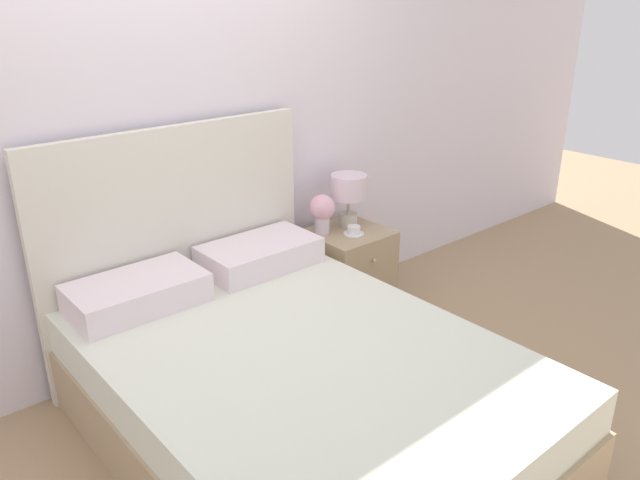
{
  "coord_description": "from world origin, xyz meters",
  "views": [
    {
      "loc": [
        -1.4,
        -2.81,
        1.9
      ],
      "look_at": [
        0.51,
        -0.57,
        0.71
      ],
      "focal_mm": 35.0,
      "sensor_mm": 36.0,
      "label": 1
    }
  ],
  "objects": [
    {
      "name": "table_lamp",
      "position": [
        1.08,
        -0.16,
        0.76
      ],
      "size": [
        0.22,
        0.22,
        0.32
      ],
      "color": "beige",
      "rests_on": "nightstand"
    },
    {
      "name": "flower_vase",
      "position": [
        0.88,
        -0.16,
        0.68
      ],
      "size": [
        0.15,
        0.15,
        0.24
      ],
      "color": "silver",
      "rests_on": "nightstand"
    },
    {
      "name": "nightstand",
      "position": [
        1.02,
        -0.24,
        0.27
      ],
      "size": [
        0.45,
        0.46,
        0.53
      ],
      "color": "tan",
      "rests_on": "ground_plane"
    },
    {
      "name": "wall_back",
      "position": [
        0.0,
        0.07,
        1.3
      ],
      "size": [
        8.0,
        0.06,
        2.6
      ],
      "color": "white",
      "rests_on": "ground_plane"
    },
    {
      "name": "teacup",
      "position": [
        1.01,
        -0.29,
        0.56
      ],
      "size": [
        0.12,
        0.12,
        0.05
      ],
      "color": "white",
      "rests_on": "nightstand"
    },
    {
      "name": "ground_plane",
      "position": [
        0.0,
        0.0,
        0.0
      ],
      "size": [
        12.0,
        12.0,
        0.0
      ],
      "primitive_type": "plane",
      "color": "tan"
    },
    {
      "name": "bed",
      "position": [
        0.0,
        -0.95,
        0.28
      ],
      "size": [
        1.5,
        2.07,
        1.28
      ],
      "color": "tan",
      "rests_on": "ground_plane"
    }
  ]
}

